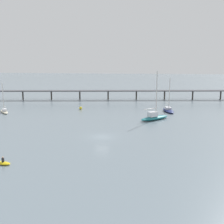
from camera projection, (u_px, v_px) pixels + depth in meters
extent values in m
plane|color=slate|center=(102.00, 137.00, 52.41)|extent=(400.00, 400.00, 0.00)
cube|color=#4C4C51|center=(122.00, 91.00, 97.62)|extent=(88.94, 14.26, 0.30)
cylinder|color=#38332D|center=(23.00, 96.00, 97.44)|extent=(0.50, 0.50, 2.88)
cylinder|color=#38332D|center=(51.00, 96.00, 97.57)|extent=(0.50, 0.50, 2.88)
cylinder|color=#38332D|center=(80.00, 95.00, 97.71)|extent=(0.50, 0.50, 2.88)
cylinder|color=#38332D|center=(108.00, 95.00, 97.85)|extent=(0.50, 0.50, 2.88)
cylinder|color=#38332D|center=(136.00, 95.00, 97.99)|extent=(0.50, 0.50, 2.88)
cylinder|color=#38332D|center=(165.00, 95.00, 98.13)|extent=(0.50, 0.50, 2.88)
cylinder|color=#38332D|center=(193.00, 95.00, 98.27)|extent=(0.50, 0.50, 2.88)
cylinder|color=#38332D|center=(221.00, 95.00, 98.41)|extent=(0.50, 0.50, 2.88)
ellipsoid|color=#1E727A|center=(155.00, 118.00, 66.61)|extent=(7.50, 7.15, 0.86)
cube|color=silver|center=(153.00, 114.00, 66.04)|extent=(2.56, 2.53, 1.09)
cylinder|color=silver|center=(157.00, 94.00, 65.77)|extent=(0.22, 0.22, 10.45)
cylinder|color=silver|center=(150.00, 109.00, 65.31)|extent=(2.92, 2.71, 0.18)
ellipsoid|color=beige|center=(4.00, 112.00, 75.31)|extent=(4.94, 6.03, 0.49)
cube|color=silver|center=(5.00, 110.00, 74.77)|extent=(1.78, 1.93, 0.59)
cylinder|color=silver|center=(3.00, 97.00, 74.84)|extent=(0.20, 0.20, 7.32)
cylinder|color=silver|center=(5.00, 106.00, 74.09)|extent=(1.78, 2.36, 0.16)
ellipsoid|color=navy|center=(168.00, 111.00, 76.43)|extent=(3.44, 7.44, 0.61)
cube|color=silver|center=(168.00, 108.00, 76.88)|extent=(1.82, 2.09, 0.55)
cylinder|color=silver|center=(169.00, 94.00, 75.22)|extent=(0.21, 0.21, 8.45)
cylinder|color=silver|center=(167.00, 103.00, 77.34)|extent=(0.78, 3.27, 0.16)
ellipsoid|color=yellow|center=(3.00, 163.00, 39.01)|extent=(2.41, 1.48, 0.35)
cylinder|color=#26262D|center=(3.00, 160.00, 38.93)|extent=(0.43, 0.43, 0.55)
sphere|color=tan|center=(3.00, 157.00, 38.85)|extent=(0.24, 0.24, 0.24)
sphere|color=yellow|center=(81.00, 108.00, 79.50)|extent=(0.83, 0.83, 0.83)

